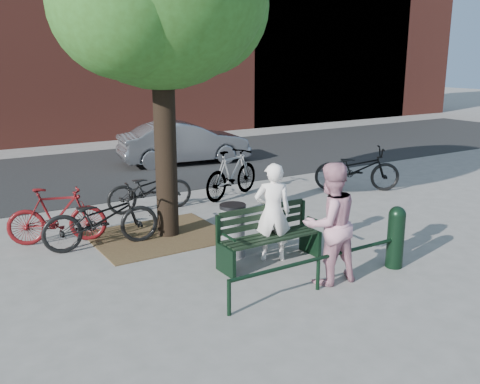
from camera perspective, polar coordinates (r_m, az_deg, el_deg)
ground at (r=8.84m, az=3.20°, el=-7.58°), size 90.00×90.00×0.00m
dirt_pit at (r=10.19m, az=-8.66°, el=-4.66°), size 2.40×2.00×0.02m
road at (r=16.24m, az=-14.39°, el=2.21°), size 40.00×7.00×0.01m
park_bench at (r=8.74m, az=2.94°, el=-4.51°), size 1.74×0.54×0.97m
guard_railing at (r=7.82m, az=8.36°, el=-7.55°), size 3.06×0.06×0.51m
person_left at (r=8.73m, az=3.50°, el=-2.17°), size 0.71×0.63×1.64m
person_right at (r=7.95m, az=9.55°, el=-3.33°), size 0.94×0.76×1.82m
bollard at (r=8.85m, az=16.29°, el=-4.41°), size 0.27×0.27×1.01m
litter_bin at (r=8.98m, az=-0.77°, el=-4.09°), size 0.44×0.44×0.91m
bicycle_a at (r=9.68m, az=-14.60°, el=-2.75°), size 2.09×0.94×1.06m
bicycle_b at (r=10.12m, az=-18.94°, el=-2.39°), size 1.79×0.99×1.04m
bicycle_c at (r=11.75m, az=-9.59°, el=0.35°), size 1.94×0.82×0.99m
bicycle_d at (r=12.71m, az=-0.87°, el=1.99°), size 1.99×1.21×1.16m
bicycle_e at (r=13.67m, az=12.39°, el=2.42°), size 2.15×1.79×1.11m
parked_car at (r=16.84m, az=-5.98°, el=5.26°), size 4.17×1.97×1.32m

